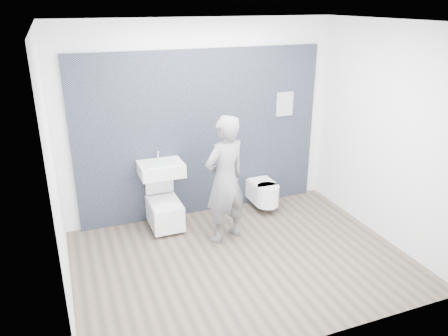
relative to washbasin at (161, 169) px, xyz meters
name	(u,v)px	position (x,y,z in m)	size (l,w,h in m)	color
ground	(241,259)	(0.68, -1.22, -0.86)	(4.00, 4.00, 0.00)	brown
room_shell	(244,124)	(0.68, -1.22, 0.88)	(4.00, 4.00, 4.00)	white
tile_wall	(204,210)	(0.68, 0.25, -0.86)	(3.60, 0.06, 2.40)	black
washbasin	(161,169)	(0.00, 0.00, 0.00)	(0.59, 0.44, 0.44)	white
toilet_square	(165,211)	(0.00, -0.08, -0.61)	(0.42, 0.61, 0.82)	white
toilet_rounded	(264,193)	(1.54, -0.08, -0.58)	(0.35, 0.59, 0.32)	white
info_placard	(280,198)	(1.97, 0.21, -0.86)	(0.27, 0.03, 0.36)	silver
visitor	(225,180)	(0.68, -0.66, -0.01)	(0.62, 0.41, 1.70)	slate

